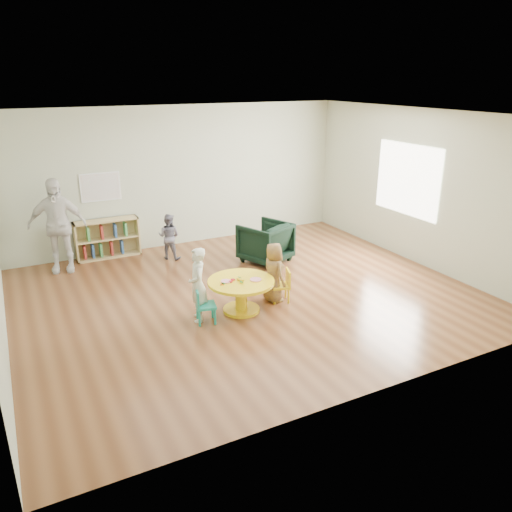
# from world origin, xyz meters

# --- Properties ---
(room) EXTENTS (7.10, 7.00, 2.80)m
(room) POSITION_xyz_m (0.01, 0.00, 1.89)
(room) COLOR brown
(room) RESTS_ON ground
(activity_table) EXTENTS (0.99, 0.99, 0.54)m
(activity_table) POSITION_xyz_m (-0.34, -0.48, 0.34)
(activity_table) COLOR yellow
(activity_table) RESTS_ON ground
(kid_chair_left) EXTENTS (0.33, 0.33, 0.51)m
(kid_chair_left) POSITION_xyz_m (-0.98, -0.57, 0.28)
(kid_chair_left) COLOR teal
(kid_chair_left) RESTS_ON ground
(kid_chair_right) EXTENTS (0.35, 0.35, 0.51)m
(kid_chair_right) POSITION_xyz_m (0.40, -0.45, 0.27)
(kid_chair_right) COLOR yellow
(kid_chair_right) RESTS_ON ground
(bookshelf) EXTENTS (1.20, 0.30, 0.75)m
(bookshelf) POSITION_xyz_m (-1.61, 2.86, 0.37)
(bookshelf) COLOR tan
(bookshelf) RESTS_ON ground
(alphabet_poster) EXTENTS (0.74, 0.01, 0.54)m
(alphabet_poster) POSITION_xyz_m (-1.60, 2.98, 1.35)
(alphabet_poster) COLOR white
(alphabet_poster) RESTS_ON ground
(armchair) EXTENTS (1.06, 1.07, 0.76)m
(armchair) POSITION_xyz_m (0.99, 1.23, 0.38)
(armchair) COLOR black
(armchair) RESTS_ON ground
(child_left) EXTENTS (0.36, 0.45, 1.08)m
(child_left) POSITION_xyz_m (-1.00, -0.44, 0.54)
(child_left) COLOR white
(child_left) RESTS_ON ground
(child_right) EXTENTS (0.32, 0.48, 0.95)m
(child_right) POSITION_xyz_m (0.27, -0.38, 0.47)
(child_right) COLOR gold
(child_right) RESTS_ON ground
(toddler) EXTENTS (0.54, 0.53, 0.88)m
(toddler) POSITION_xyz_m (-0.57, 2.20, 0.44)
(toddler) COLOR #171839
(toddler) RESTS_ON ground
(adult_caretaker) EXTENTS (1.06, 0.65, 1.69)m
(adult_caretaker) POSITION_xyz_m (-2.49, 2.49, 0.84)
(adult_caretaker) COLOR white
(adult_caretaker) RESTS_ON ground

